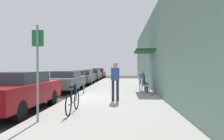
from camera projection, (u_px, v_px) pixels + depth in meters
The scene contains 17 objects.
ground_plane at pixel (67, 101), 9.80m from camera, with size 60.00×60.00×0.00m, color #2D2D30.
sidewalk_slab at pixel (116, 94), 11.66m from camera, with size 4.50×32.00×0.12m, color #9E9B93.
building_facade at pixel (158, 50), 11.50m from camera, with size 1.40×32.00×5.11m.
parked_car_0 at pixel (17, 91), 7.34m from camera, with size 1.80×4.40×1.43m.
parked_car_1 at pixel (66, 81), 13.51m from camera, with size 1.80×4.40×1.35m.
parked_car_2 at pixel (83, 77), 19.13m from camera, with size 1.80×4.40×1.32m.
parked_car_3 at pixel (93, 75), 25.09m from camera, with size 1.80×4.40×1.35m.
parked_car_4 at pixel (99, 73), 30.82m from camera, with size 1.80×4.40×1.47m.
parking_meter at pixel (84, 80), 11.53m from camera, with size 0.12×0.10×1.32m.
street_sign at pixel (38, 65), 5.49m from camera, with size 0.32×0.06×2.60m.
bicycle_0 at pixel (73, 101), 6.66m from camera, with size 0.46×1.71×0.90m.
cafe_chair_0 at pixel (144, 85), 11.17m from camera, with size 0.46×0.46×0.87m.
cafe_chair_1 at pixel (142, 84), 12.03m from camera, with size 0.56×0.56×0.87m.
seated_patron_1 at pixel (144, 81), 12.00m from camera, with size 0.51×0.47×1.29m.
cafe_chair_2 at pixel (141, 83), 12.93m from camera, with size 0.44×0.44×0.87m.
seated_patron_2 at pixel (142, 80), 12.92m from camera, with size 0.43×0.36×1.29m.
pedestrian_standing at pixel (115, 78), 8.94m from camera, with size 0.36×0.22×1.70m.
Camera 1 is at (2.72, -9.64, 1.58)m, focal length 32.88 mm.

